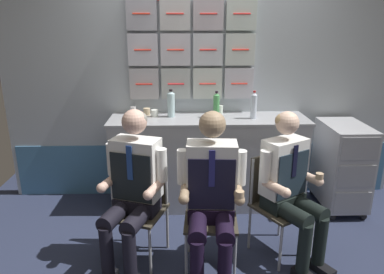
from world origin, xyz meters
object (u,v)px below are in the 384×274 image
Objects in this scene: folding_chair_by_counter at (274,194)px; snack_banana at (130,118)px; water_bottle_tall at (171,104)px; espresso_cup_small at (220,109)px; service_trolley at (342,164)px; folding_chair_right at (211,204)px; folding_chair_left at (142,197)px; crew_member_right at (211,190)px; crew_member_by_counter at (291,183)px; crew_member_left at (133,184)px.

folding_chair_by_counter is 1.56m from snack_banana.
water_bottle_tall is 0.53m from espresso_cup_small.
service_trolley is 1.09× the size of folding_chair_right.
water_bottle_tall is (-0.33, 1.03, 0.58)m from folding_chair_right.
snack_banana is at bearing 102.68° from folding_chair_left.
water_bottle_tall is (-0.87, 0.88, 0.58)m from folding_chair_by_counter.
water_bottle_tall reaches higher than folding_chair_right.
folding_chair_by_counter is at bearing 29.23° from crew_member_right.
snack_banana is (-0.40, -0.11, -0.11)m from water_bottle_tall.
espresso_cup_small is at bearing 110.04° from folding_chair_by_counter.
water_bottle_tall is (-0.95, 1.01, 0.41)m from crew_member_by_counter.
folding_chair_left is 0.67× the size of crew_member_by_counter.
crew_member_right reaches higher than espresso_cup_small.
crew_member_by_counter is (1.23, 0.03, -0.02)m from crew_member_left.
folding_chair_left and folding_chair_right have the same top height.
crew_member_left is at bearing -82.44° from snack_banana.
crew_member_by_counter is 1.45m from water_bottle_tall.
folding_chair_left is 1.00× the size of folding_chair_right.
folding_chair_by_counter is 1.17m from espresso_cup_small.
folding_chair_left is 1.09m from water_bottle_tall.
service_trolley is at bearing -6.17° from water_bottle_tall.
espresso_cup_small reaches higher than folding_chair_left.
service_trolley is 5.20× the size of snack_banana.
folding_chair_right is 0.56m from folding_chair_by_counter.
crew_member_right reaches higher than folding_chair_right.
crew_member_right is at bearing -56.41° from snack_banana.
folding_chair_right is 1.00× the size of folding_chair_by_counter.
folding_chair_left is (-1.96, -0.70, 0.02)m from service_trolley.
water_bottle_tall is at bearing 107.66° from folding_chair_right.
crew_member_right is 1.29m from water_bottle_tall.
crew_member_left is 1.52× the size of folding_chair_right.
folding_chair_right is at bearing -13.91° from folding_chair_left.
crew_member_by_counter reaches higher than folding_chair_left.
espresso_cup_small is 0.50× the size of snack_banana.
water_bottle_tall is at bearing 133.21° from crew_member_by_counter.
folding_chair_by_counter is 4.78× the size of snack_banana.
crew_member_right is at bearing -98.22° from espresso_cup_small.
crew_member_right reaches higher than snack_banana.
crew_member_right is at bearing -144.90° from service_trolley.
crew_member_left is at bearing -171.77° from folding_chair_by_counter.
service_trolley is 1.09× the size of folding_chair_by_counter.
crew_member_by_counter is at bearing -46.79° from water_bottle_tall.
snack_banana is (-2.14, 0.08, 0.49)m from service_trolley.
crew_member_left reaches higher than crew_member_by_counter.
folding_chair_left is 1.00× the size of folding_chair_by_counter.
snack_banana is (-0.18, 0.79, 0.46)m from folding_chair_left.
folding_chair_right is at bearing -149.18° from service_trolley.
crew_member_right is 7.36× the size of snack_banana.
crew_member_right reaches higher than water_bottle_tall.
snack_banana is at bearing 146.14° from crew_member_by_counter.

